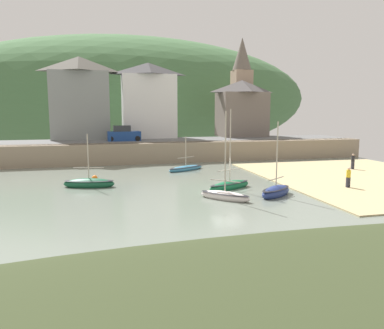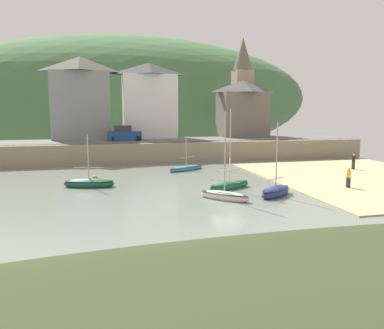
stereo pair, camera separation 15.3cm
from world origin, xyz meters
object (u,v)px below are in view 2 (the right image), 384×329
object	(u,v)px
dinghy_open_wooden	(89,183)
parked_car_near_slipway	(124,134)
mooring_buoy	(95,178)
church_with_spire	(242,85)
person_near_water	(354,161)
waterfront_building_centre	(149,100)
motorboat_with_cabin	(229,185)
sailboat_far_left	(186,168)
person_on_slipway	(349,177)
sailboat_blue_trim	(224,196)
waterfront_building_right	(243,108)
waterfront_building_left	(81,98)
sailboat_tall_mast	(276,192)

from	to	relation	value
dinghy_open_wooden	parked_car_near_slipway	bearing A→B (deg)	90.30
dinghy_open_wooden	mooring_buoy	distance (m)	3.29
church_with_spire	person_near_water	size ratio (longest dim) A/B	9.26
waterfront_building_centre	person_near_water	bearing A→B (deg)	-44.66
motorboat_with_cabin	sailboat_far_left	bearing A→B (deg)	71.88
dinghy_open_wooden	person_on_slipway	size ratio (longest dim) A/B	2.82
sailboat_blue_trim	sailboat_far_left	distance (m)	13.29
waterfront_building_right	dinghy_open_wooden	world-z (taller)	waterfront_building_right
motorboat_with_cabin	waterfront_building_right	bearing A→B (deg)	41.51
waterfront_building_right	dinghy_open_wooden	size ratio (longest dim) A/B	1.79
waterfront_building_left	mooring_buoy	world-z (taller)	waterfront_building_left
parked_car_near_slipway	church_with_spire	bearing A→B (deg)	21.97
motorboat_with_cabin	parked_car_near_slipway	bearing A→B (deg)	83.60
waterfront_building_centre	person_near_water	distance (m)	27.52
waterfront_building_centre	mooring_buoy	world-z (taller)	waterfront_building_centre
sailboat_tall_mast	dinghy_open_wooden	world-z (taller)	sailboat_tall_mast
waterfront_building_left	dinghy_open_wooden	size ratio (longest dim) A/B	2.37
waterfront_building_centre	person_on_slipway	bearing A→B (deg)	-65.04
waterfront_building_left	person_on_slipway	distance (m)	35.17
waterfront_building_left	sailboat_blue_trim	bearing A→B (deg)	-68.97
waterfront_building_centre	mooring_buoy	distance (m)	20.83
person_on_slipway	sailboat_blue_trim	bearing A→B (deg)	-173.70
sailboat_tall_mast	parked_car_near_slipway	distance (m)	25.43
sailboat_far_left	waterfront_building_left	bearing A→B (deg)	96.29
church_with_spire	person_near_water	bearing A→B (deg)	-80.57
dinghy_open_wooden	sailboat_tall_mast	bearing A→B (deg)	-12.92
waterfront_building_centre	waterfront_building_right	distance (m)	13.80
sailboat_far_left	dinghy_open_wooden	bearing A→B (deg)	-176.41
person_near_water	dinghy_open_wooden	bearing A→B (deg)	-174.67
church_with_spire	parked_car_near_slipway	xyz separation A→B (m)	(-19.05, -8.50, -6.93)
waterfront_building_left	sailboat_far_left	world-z (taller)	waterfront_building_left
parked_car_near_slipway	mooring_buoy	xyz separation A→B (m)	(-3.50, -13.51, -3.05)
waterfront_building_right	person_on_slipway	size ratio (longest dim) A/B	5.06
church_with_spire	parked_car_near_slipway	distance (m)	21.98
church_with_spire	sailboat_blue_trim	xyz separation A→B (m)	(-13.52, -32.07, -9.85)
waterfront_building_left	person_on_slipway	bearing A→B (deg)	-51.19
person_on_slipway	mooring_buoy	world-z (taller)	person_on_slipway
dinghy_open_wooden	mooring_buoy	xyz separation A→B (m)	(0.40, 3.26, -0.15)
sailboat_tall_mast	mooring_buoy	world-z (taller)	sailboat_tall_mast
waterfront_building_right	parked_car_near_slipway	bearing A→B (deg)	-165.65
sailboat_blue_trim	mooring_buoy	world-z (taller)	sailboat_blue_trim
waterfront_building_right	church_with_spire	distance (m)	5.55
dinghy_open_wooden	person_near_water	distance (m)	26.85
person_on_slipway	person_near_water	bearing A→B (deg)	51.33
waterfront_building_right	sailboat_far_left	world-z (taller)	waterfront_building_right
sailboat_blue_trim	mooring_buoy	xyz separation A→B (m)	(-9.02, 10.06, -0.14)
waterfront_building_centre	sailboat_blue_trim	world-z (taller)	waterfront_building_centre
waterfront_building_left	sailboat_blue_trim	world-z (taller)	waterfront_building_left
sailboat_blue_trim	dinghy_open_wooden	distance (m)	11.62
waterfront_building_right	waterfront_building_centre	bearing A→B (deg)	-180.00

